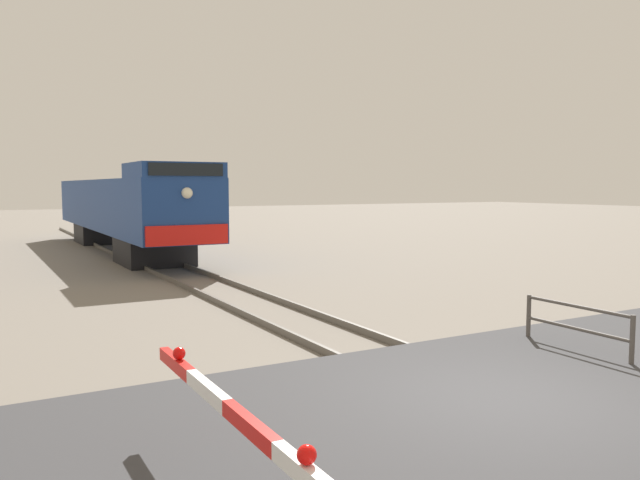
% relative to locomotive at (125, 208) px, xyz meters
% --- Properties ---
extents(ground_plane, '(160.00, 160.00, 0.00)m').
position_rel_locomotive_xyz_m(ground_plane, '(0.00, -22.90, -1.99)').
color(ground_plane, slate).
extents(rail_track_left, '(0.08, 80.00, 0.15)m').
position_rel_locomotive_xyz_m(rail_track_left, '(-0.72, -22.90, -1.92)').
color(rail_track_left, '#59544C').
rests_on(rail_track_left, ground_plane).
extents(rail_track_right, '(0.08, 80.00, 0.15)m').
position_rel_locomotive_xyz_m(rail_track_right, '(0.72, -22.90, -1.92)').
color(rail_track_right, '#59544C').
rests_on(rail_track_right, ground_plane).
extents(road_surface, '(36.00, 6.00, 0.17)m').
position_rel_locomotive_xyz_m(road_surface, '(0.00, -22.90, -1.91)').
color(road_surface, '#38383A').
rests_on(road_surface, ground_plane).
extents(locomotive, '(2.85, 19.11, 3.74)m').
position_rel_locomotive_xyz_m(locomotive, '(0.00, 0.00, 0.00)').
color(locomotive, black).
rests_on(locomotive, ground_plane).
extents(guard_railing, '(0.08, 2.17, 0.95)m').
position_rel_locomotive_xyz_m(guard_railing, '(2.95, -21.61, -1.38)').
color(guard_railing, '#4C4742').
rests_on(guard_railing, ground_plane).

